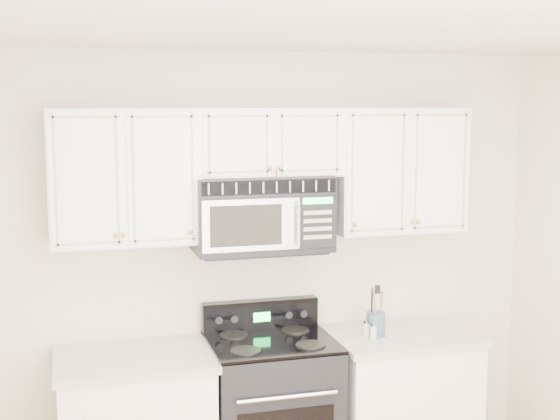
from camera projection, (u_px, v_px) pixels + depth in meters
name	position (u px, v px, depth m)	size (l,w,h in m)	color
room	(369.00, 358.00, 3.08)	(3.51, 3.51, 2.61)	olive
base_cabinet_right	(399.00, 410.00, 4.79)	(0.86, 0.65, 0.92)	white
range	(271.00, 414.00, 4.57)	(0.72, 0.66, 1.11)	black
upper_cabinets	(267.00, 166.00, 4.50)	(2.44, 0.37, 0.75)	white
microwave	(261.00, 213.00, 4.50)	(0.79, 0.44, 0.43)	black
utensil_crock	(376.00, 323.00, 4.64)	(0.12, 0.12, 0.31)	#41567A
shaker_salt	(373.00, 331.00, 4.57)	(0.04, 0.04, 0.10)	silver
shaker_pepper	(367.00, 328.00, 4.62)	(0.04, 0.04, 0.10)	silver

